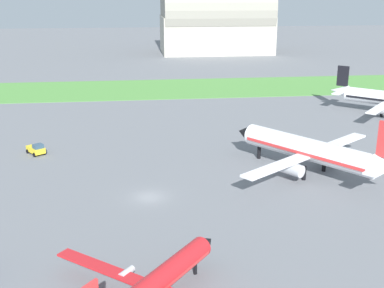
# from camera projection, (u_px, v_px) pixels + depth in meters

# --- Properties ---
(ground_plane) EXTENTS (600.00, 600.00, 0.00)m
(ground_plane) POSITION_uv_depth(u_px,v_px,m) (149.00, 197.00, 66.16)
(ground_plane) COLOR slate
(grass_taxiway_strip) EXTENTS (360.00, 28.00, 0.08)m
(grass_taxiway_strip) POSITION_uv_depth(u_px,v_px,m) (139.00, 89.00, 136.48)
(grass_taxiway_strip) COLOR #549342
(grass_taxiway_strip) RESTS_ON ground_plane
(airplane_foreground_turboprop) EXTENTS (18.26, 16.33, 6.73)m
(airplane_foreground_turboprop) POSITION_uv_depth(u_px,v_px,m) (155.00, 284.00, 42.44)
(airplane_foreground_turboprop) COLOR red
(airplane_foreground_turboprop) RESTS_ON ground_plane
(airplane_midfield_jet) EXTENTS (24.62, 24.88, 10.26)m
(airplane_midfield_jet) POSITION_uv_depth(u_px,v_px,m) (310.00, 150.00, 73.39)
(airplane_midfield_jet) COLOR white
(airplane_midfield_jet) RESTS_ON ground_plane
(pushback_tug_by_runway) EXTENTS (3.56, 3.97, 1.95)m
(pushback_tug_by_runway) POSITION_uv_depth(u_px,v_px,m) (36.00, 149.00, 82.98)
(pushback_tug_by_runway) COLOR yellow
(pushback_tug_by_runway) RESTS_ON ground_plane
(hangar_distant) EXTENTS (45.99, 30.99, 33.62)m
(hangar_distant) POSITION_uv_depth(u_px,v_px,m) (216.00, 17.00, 210.34)
(hangar_distant) COLOR #B2AD9E
(hangar_distant) RESTS_ON ground_plane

